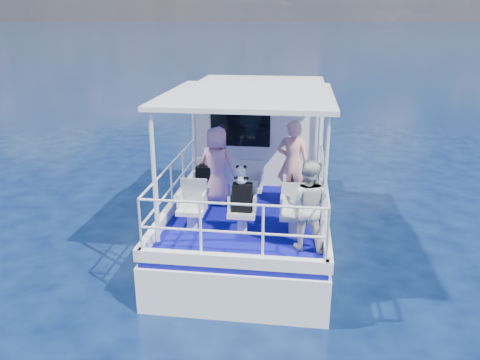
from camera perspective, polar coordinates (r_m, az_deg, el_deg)
name	(u,v)px	position (r m, az deg, el deg)	size (l,w,h in m)	color
ground	(249,248)	(9.68, 1.10, -8.23)	(2000.00, 2000.00, 0.00)	black
hull	(254,227)	(10.58, 1.72, -5.77)	(3.00, 7.00, 1.60)	white
deck	(254,192)	(10.25, 1.77, -1.45)	(2.90, 6.90, 0.10)	#0B097F
cabin	(261,128)	(11.17, 2.52, 6.41)	(2.85, 2.00, 2.20)	white
canopy	(249,95)	(8.51, 1.08, 10.28)	(3.00, 3.20, 0.08)	white
canopy_posts	(248,157)	(8.71, 0.99, 2.80)	(2.77, 2.97, 2.20)	white
railings	(246,193)	(8.59, 0.72, -1.65)	(2.84, 3.59, 1.00)	white
seat_port_fwd	(207,192)	(9.55, -4.09, -1.51)	(0.48, 0.46, 0.38)	silver
seat_center_fwd	(250,194)	(9.42, 1.28, -1.77)	(0.48, 0.46, 0.38)	silver
seat_stbd_fwd	(295,197)	(9.37, 6.76, -2.01)	(0.48, 0.46, 0.38)	silver
seat_port_aft	(192,218)	(8.38, -5.87, -4.59)	(0.48, 0.46, 0.38)	silver
seat_center_aft	(242,220)	(8.23, 0.27, -4.95)	(0.48, 0.46, 0.38)	silver
seat_stbd_aft	(294,223)	(8.17, 6.57, -5.25)	(0.48, 0.46, 0.38)	silver
passenger_port_fwd	(217,166)	(9.27, -2.85, 1.74)	(0.59, 0.42, 1.57)	pink
passenger_stbd_fwd	(293,163)	(9.23, 6.43, 2.06)	(0.63, 0.41, 1.72)	pink
passenger_stbd_aft	(308,205)	(7.47, 8.24, -3.08)	(0.72, 0.56, 1.49)	silver
backpack_port	(203,176)	(9.36, -4.48, 0.52)	(0.30, 0.17, 0.39)	black
backpack_center	(242,197)	(8.04, 0.29, -2.14)	(0.33, 0.19, 0.50)	black
compact_camera	(202,165)	(9.28, -4.63, 1.82)	(0.10, 0.06, 0.06)	black
panda	(241,175)	(7.90, 0.14, 0.65)	(0.21, 0.18, 0.33)	white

